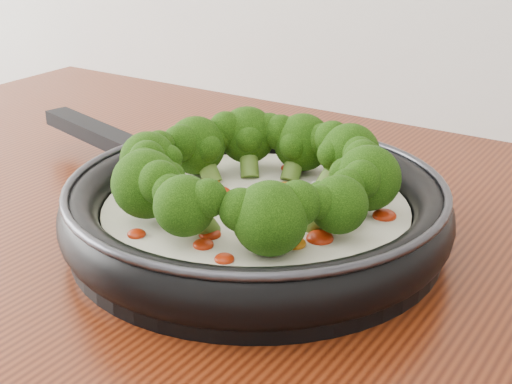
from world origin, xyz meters
The scene contains 1 object.
skillet centered at (-0.13, 1.07, 0.94)m, with size 0.59×0.44×0.10m.
Camera 1 is at (0.21, 0.55, 1.21)m, focal length 51.78 mm.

